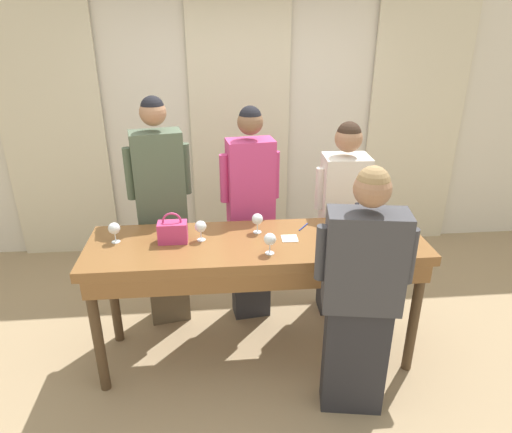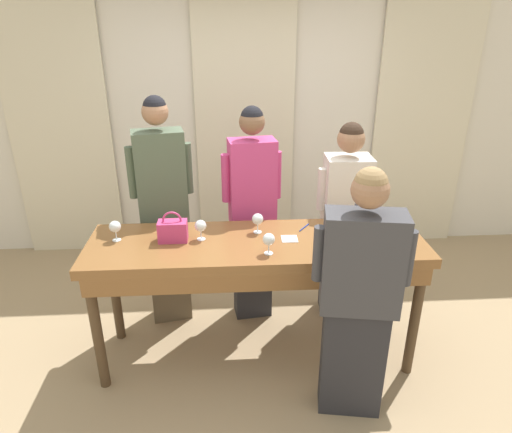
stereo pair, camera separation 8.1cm
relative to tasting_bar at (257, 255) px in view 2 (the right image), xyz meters
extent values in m
plane|color=tan|center=(0.00, 0.02, -0.85)|extent=(18.00, 18.00, 0.00)
cube|color=silver|center=(0.00, 1.91, 0.55)|extent=(12.00, 0.06, 2.80)
cube|color=beige|center=(-1.83, 1.85, 0.49)|extent=(0.99, 0.03, 2.69)
cube|color=beige|center=(0.00, 1.85, 0.49)|extent=(0.99, 0.03, 2.69)
cube|color=beige|center=(1.83, 1.85, 0.49)|extent=(0.99, 0.03, 2.69)
cube|color=brown|center=(0.00, 0.02, 0.07)|extent=(2.29, 0.67, 0.07)
cube|color=brown|center=(0.00, -0.30, -0.03)|extent=(2.20, 0.03, 0.12)
cylinder|color=#4C3823|center=(-1.07, -0.24, -0.41)|extent=(0.07, 0.07, 0.89)
cylinder|color=#4C3823|center=(1.07, -0.24, -0.41)|extent=(0.07, 0.07, 0.89)
cylinder|color=#4C3823|center=(-1.07, 0.28, -0.41)|extent=(0.07, 0.07, 0.89)
cylinder|color=#4C3823|center=(1.07, 0.28, -0.41)|extent=(0.07, 0.07, 0.89)
cylinder|color=black|center=(0.63, -0.12, 0.20)|extent=(0.08, 0.08, 0.19)
cone|color=black|center=(0.63, -0.12, 0.31)|extent=(0.08, 0.08, 0.04)
cylinder|color=black|center=(0.63, -0.12, 0.37)|extent=(0.03, 0.03, 0.08)
cylinder|color=white|center=(0.63, -0.12, 0.19)|extent=(0.08, 0.08, 0.08)
cube|color=#C63870|center=(-0.56, 0.06, 0.17)|extent=(0.19, 0.11, 0.14)
torus|color=#C63870|center=(-0.56, 0.06, 0.25)|extent=(0.13, 0.01, 0.13)
cylinder|color=white|center=(0.76, -0.19, 0.11)|extent=(0.06, 0.06, 0.00)
cylinder|color=white|center=(0.76, -0.19, 0.14)|extent=(0.01, 0.01, 0.06)
sphere|color=white|center=(0.76, -0.19, 0.21)|extent=(0.08, 0.08, 0.08)
cylinder|color=white|center=(-0.38, 0.06, 0.11)|extent=(0.06, 0.06, 0.00)
cylinder|color=white|center=(-0.38, 0.06, 0.14)|extent=(0.01, 0.01, 0.06)
sphere|color=white|center=(-0.38, 0.06, 0.21)|extent=(0.08, 0.08, 0.08)
cylinder|color=white|center=(0.47, -0.05, 0.11)|extent=(0.06, 0.06, 0.00)
cylinder|color=white|center=(0.47, -0.05, 0.14)|extent=(0.01, 0.01, 0.06)
sphere|color=white|center=(0.47, -0.05, 0.21)|extent=(0.08, 0.08, 0.08)
cylinder|color=white|center=(0.02, 0.15, 0.11)|extent=(0.06, 0.06, 0.00)
cylinder|color=white|center=(0.02, 0.15, 0.14)|extent=(0.01, 0.01, 0.06)
sphere|color=white|center=(0.02, 0.15, 0.21)|extent=(0.08, 0.08, 0.08)
cylinder|color=white|center=(-0.95, 0.09, 0.11)|extent=(0.06, 0.06, 0.00)
cylinder|color=white|center=(-0.95, 0.09, 0.14)|extent=(0.01, 0.01, 0.06)
sphere|color=white|center=(-0.95, 0.09, 0.21)|extent=(0.08, 0.08, 0.08)
cylinder|color=white|center=(0.07, -0.17, 0.11)|extent=(0.06, 0.06, 0.00)
cylinder|color=white|center=(0.07, -0.17, 0.14)|extent=(0.01, 0.01, 0.06)
sphere|color=white|center=(0.07, -0.17, 0.21)|extent=(0.08, 0.08, 0.08)
cube|color=white|center=(0.23, 0.03, 0.11)|extent=(0.11, 0.11, 0.00)
cylinder|color=#193399|center=(0.35, 0.20, 0.11)|extent=(0.09, 0.12, 0.01)
cube|color=brown|center=(-0.69, 0.54, -0.41)|extent=(0.34, 0.24, 0.89)
cube|color=#4C5B47|center=(-0.69, 0.54, 0.39)|extent=(0.40, 0.28, 0.71)
sphere|color=#9E7051|center=(-0.69, 0.54, 0.88)|extent=(0.19, 0.19, 0.19)
sphere|color=black|center=(-0.69, 0.54, 0.91)|extent=(0.17, 0.17, 0.17)
cylinder|color=#4C5B47|center=(-0.49, 0.58, 0.45)|extent=(0.08, 0.08, 0.39)
cylinder|color=#4C5B47|center=(-0.89, 0.50, 0.45)|extent=(0.08, 0.08, 0.39)
cube|color=#28282D|center=(0.00, 0.54, -0.43)|extent=(0.32, 0.22, 0.85)
cube|color=#C63D7A|center=(0.00, 0.54, 0.33)|extent=(0.38, 0.26, 0.67)
sphere|color=brown|center=(0.00, 0.54, 0.80)|extent=(0.19, 0.19, 0.19)
sphere|color=black|center=(0.00, 0.54, 0.83)|extent=(0.17, 0.17, 0.17)
cylinder|color=#C63D7A|center=(0.19, 0.57, 0.38)|extent=(0.08, 0.08, 0.37)
cylinder|color=#C63D7A|center=(-0.20, 0.52, 0.38)|extent=(0.08, 0.08, 0.37)
cube|color=#28282D|center=(0.74, 0.54, -0.47)|extent=(0.30, 0.25, 0.77)
cube|color=silver|center=(0.74, 0.54, 0.22)|extent=(0.36, 0.29, 0.61)
sphere|color=#9E7051|center=(0.74, 0.54, 0.66)|extent=(0.21, 0.21, 0.21)
sphere|color=#332319|center=(0.74, 0.54, 0.70)|extent=(0.18, 0.18, 0.18)
cylinder|color=silver|center=(0.93, 0.54, 0.27)|extent=(0.07, 0.07, 0.34)
cylinder|color=silver|center=(0.54, 0.55, 0.27)|extent=(0.07, 0.07, 0.34)
cube|color=#28282D|center=(0.56, -0.53, -0.47)|extent=(0.41, 0.25, 0.77)
cube|color=#3D3D42|center=(0.56, -0.53, 0.22)|extent=(0.48, 0.29, 0.61)
sphere|color=#9E7051|center=(0.56, -0.53, 0.66)|extent=(0.21, 0.21, 0.21)
sphere|color=#93754C|center=(0.56, -0.53, 0.70)|extent=(0.18, 0.18, 0.18)
cylinder|color=#3D3D42|center=(0.32, -0.49, 0.27)|extent=(0.08, 0.08, 0.34)
cylinder|color=#3D3D42|center=(0.81, -0.57, 0.27)|extent=(0.08, 0.08, 0.34)
camera|label=1|loc=(-0.26, -2.73, 1.50)|focal=32.00mm
camera|label=2|loc=(-0.18, -2.74, 1.50)|focal=32.00mm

